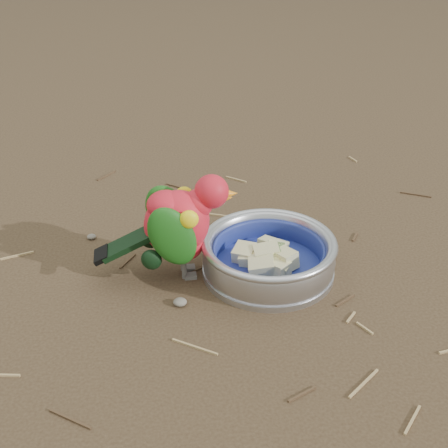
{
  "coord_description": "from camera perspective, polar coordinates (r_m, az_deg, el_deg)",
  "views": [
    {
      "loc": [
        -0.08,
        -0.8,
        0.57
      ],
      "look_at": [
        -0.03,
        0.04,
        0.08
      ],
      "focal_mm": 50.0,
      "sensor_mm": 36.0,
      "label": 1
    }
  ],
  "objects": [
    {
      "name": "lory_parrot",
      "position": [
        0.96,
        -4.08,
        -0.56
      ],
      "size": [
        0.21,
        0.11,
        0.16
      ],
      "primitive_type": null,
      "rotation": [
        0.0,
        0.0,
        -1.48
      ],
      "color": "red",
      "rests_on": "ground"
    },
    {
      "name": "fruit_wedges",
      "position": [
        0.99,
        4.1,
        -2.98
      ],
      "size": [
        0.13,
        0.13,
        0.03
      ],
      "primitive_type": null,
      "color": "beige",
      "rests_on": "food_bowl"
    },
    {
      "name": "food_bowl",
      "position": [
        1.0,
        4.05,
        -4.09
      ],
      "size": [
        0.21,
        0.21,
        0.02
      ],
      "primitive_type": "cylinder",
      "color": "#B2B2BA",
      "rests_on": "ground"
    },
    {
      "name": "bowl_wall",
      "position": [
        0.98,
        4.11,
        -2.64
      ],
      "size": [
        0.21,
        0.21,
        0.04
      ],
      "primitive_type": null,
      "color": "#B2B2BA",
      "rests_on": "food_bowl"
    },
    {
      "name": "ground_debris",
      "position": [
        1.06,
        0.77,
        -2.06
      ],
      "size": [
        0.9,
        0.8,
        0.01
      ],
      "primitive_type": null,
      "color": "#A58757",
      "rests_on": "ground"
    },
    {
      "name": "ground",
      "position": [
        0.99,
        1.87,
        -5.15
      ],
      "size": [
        60.0,
        60.0,
        0.0
      ],
      "primitive_type": "plane",
      "color": "#433221"
    }
  ]
}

